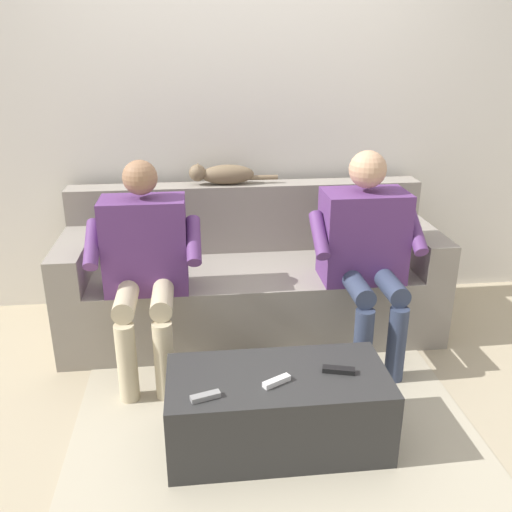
% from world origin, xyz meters
% --- Properties ---
extents(ground_plane, '(8.00, 8.00, 0.00)m').
position_xyz_m(ground_plane, '(0.00, 0.60, 0.00)').
color(ground_plane, tan).
extents(back_wall, '(4.91, 0.06, 2.44)m').
position_xyz_m(back_wall, '(0.00, -0.60, 1.22)').
color(back_wall, silver).
rests_on(back_wall, ground).
extents(couch, '(2.22, 0.80, 0.85)m').
position_xyz_m(couch, '(0.00, -0.14, 0.30)').
color(couch, gray).
rests_on(couch, ground).
extents(coffee_table, '(0.95, 0.45, 0.35)m').
position_xyz_m(coffee_table, '(0.00, 0.99, 0.18)').
color(coffee_table, '#2D2D2D').
rests_on(coffee_table, ground).
extents(person_left_seated, '(0.61, 0.60, 1.15)m').
position_xyz_m(person_left_seated, '(-0.60, 0.22, 0.65)').
color(person_left_seated, '#5B3370').
rests_on(person_left_seated, ground).
extents(person_right_seated, '(0.59, 0.59, 1.13)m').
position_xyz_m(person_right_seated, '(0.60, 0.25, 0.63)').
color(person_right_seated, '#5B3370').
rests_on(person_right_seated, ground).
extents(cat_on_backrest, '(0.55, 0.12, 0.13)m').
position_xyz_m(cat_on_backrest, '(0.15, -0.40, 0.91)').
color(cat_on_backrest, '#756047').
rests_on(cat_on_backrest, couch).
extents(remote_gray, '(0.13, 0.07, 0.02)m').
position_xyz_m(remote_gray, '(0.31, 1.13, 0.36)').
color(remote_gray, gray).
rests_on(remote_gray, coffee_table).
extents(remote_black, '(0.14, 0.07, 0.02)m').
position_xyz_m(remote_black, '(-0.26, 1.00, 0.36)').
color(remote_black, black).
rests_on(remote_black, coffee_table).
extents(remote_white, '(0.13, 0.09, 0.02)m').
position_xyz_m(remote_white, '(0.02, 1.06, 0.36)').
color(remote_white, white).
rests_on(remote_white, coffee_table).
extents(floor_rug, '(1.85, 1.50, 0.01)m').
position_xyz_m(floor_rug, '(0.00, 0.86, 0.00)').
color(floor_rug, '#B7AD93').
rests_on(floor_rug, ground).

